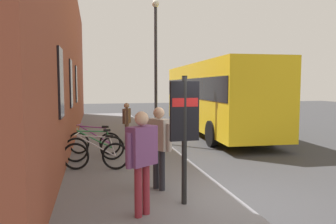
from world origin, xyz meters
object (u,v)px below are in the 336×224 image
bicycle_leaning_wall (95,142)px  pedestrian_by_facade (142,153)px  bicycle_nearest_sign (95,148)px  bicycle_under_window (96,155)px  transit_info_sign (184,119)px  street_lamp (156,59)px  pedestrian_crossing_street (127,119)px  pedestrian_near_bus (159,140)px  city_bus (214,94)px

bicycle_leaning_wall → pedestrian_by_facade: (-5.19, -0.77, 0.70)m
bicycle_nearest_sign → pedestrian_by_facade: size_ratio=0.99×
bicycle_under_window → pedestrian_by_facade: bearing=-167.0°
transit_info_sign → street_lamp: 7.23m
pedestrian_crossing_street → bicycle_nearest_sign: bearing=155.8°
bicycle_under_window → street_lamp: 5.58m
pedestrian_near_bus → pedestrian_crossing_street: pedestrian_near_bus is taller
pedestrian_crossing_street → street_lamp: size_ratio=0.28×
bicycle_nearest_sign → pedestrian_crossing_street: bearing=-24.2°
street_lamp → bicycle_nearest_sign: bearing=141.7°
city_bus → pedestrian_by_facade: bearing=152.1°
bicycle_under_window → city_bus: city_bus is taller
bicycle_leaning_wall → street_lamp: size_ratio=0.30×
transit_info_sign → street_lamp: size_ratio=0.43×
city_bus → pedestrian_near_bus: (-8.12, 4.42, -0.72)m
city_bus → pedestrian_crossing_street: city_bus is taller
pedestrian_crossing_street → bicycle_leaning_wall: bearing=145.6°
pedestrian_by_facade → bicycle_nearest_sign: bearing=10.3°
transit_info_sign → bicycle_nearest_sign: bearing=22.7°
bicycle_nearest_sign → street_lamp: 4.89m
city_bus → pedestrian_by_facade: city_bus is taller
bicycle_nearest_sign → pedestrian_by_facade: 4.37m
bicycle_under_window → street_lamp: (4.12, -2.42, 2.88)m
pedestrian_by_facade → pedestrian_crossing_street: size_ratio=1.15×
city_bus → pedestrian_by_facade: (-9.41, 4.98, -0.71)m
transit_info_sign → pedestrian_crossing_street: size_ratio=1.55×
pedestrian_crossing_street → city_bus: bearing=-61.7°
bicycle_leaning_wall → city_bus: (4.22, -5.74, 1.41)m
street_lamp → bicycle_leaning_wall: bearing=131.4°
bicycle_leaning_wall → pedestrian_by_facade: 5.29m
street_lamp → pedestrian_near_bus: bearing=169.5°
bicycle_under_window → pedestrian_near_bus: size_ratio=0.99×
bicycle_leaning_wall → pedestrian_by_facade: size_ratio=0.94×
transit_info_sign → pedestrian_near_bus: transit_info_sign is taller
pedestrian_by_facade → pedestrian_crossing_street: bearing=-3.8°
city_bus → bicycle_leaning_wall: bearing=126.3°
bicycle_under_window → pedestrian_by_facade: (-3.23, -0.74, 0.70)m
street_lamp → city_bus: bearing=-58.0°
bicycle_nearest_sign → street_lamp: street_lamp is taller
street_lamp → transit_info_sign: bearing=173.2°
bicycle_leaning_wall → street_lamp: street_lamp is taller
bicycle_under_window → pedestrian_near_bus: bearing=-146.2°
bicycle_nearest_sign → pedestrian_near_bus: size_ratio=1.00×
city_bus → pedestrian_near_bus: bearing=151.5°
bicycle_nearest_sign → transit_info_sign: transit_info_sign is taller
bicycle_under_window → bicycle_leaning_wall: bearing=0.8°
bicycle_leaning_wall → pedestrian_near_bus: 4.18m
bicycle_nearest_sign → pedestrian_crossing_street: size_ratio=1.14×
bicycle_leaning_wall → street_lamp: 4.35m
pedestrian_near_bus → bicycle_under_window: bearing=33.8°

